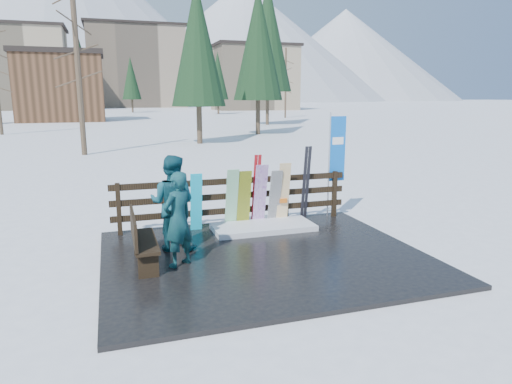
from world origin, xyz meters
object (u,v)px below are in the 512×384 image
object	(u,v)px
rental_flag	(335,153)
snowboard_1	(232,198)
bench	(140,238)
snowboard_5	(283,193)
person_back	(172,203)
snowboard_0	(196,202)
person_front	(178,219)
snowboard_3	(260,195)
snowboard_4	(275,197)
snowboard_2	(244,199)

from	to	relation	value
rental_flag	snowboard_1	bearing A→B (deg)	-174.37
bench	snowboard_5	size ratio (longest dim) A/B	1.01
snowboard_1	person_back	size ratio (longest dim) A/B	0.76
snowboard_1	rental_flag	xyz separation A→B (m)	(2.74, 0.27, 0.91)
snowboard_0	person_front	world-z (taller)	person_front
bench	person_front	size ratio (longest dim) A/B	0.88
snowboard_3	snowboard_4	distance (m)	0.37
snowboard_3	snowboard_5	bearing A→B (deg)	0.00
snowboard_0	snowboard_1	size ratio (longest dim) A/B	0.94
bench	rental_flag	bearing A→B (deg)	23.39
snowboard_4	rental_flag	distance (m)	1.96
snowboard_5	bench	bearing A→B (deg)	-151.64
bench	snowboard_2	xyz separation A→B (m)	(2.46, 1.85, 0.15)
snowboard_4	person_back	size ratio (longest dim) A/B	0.71
bench	snowboard_5	xyz separation A→B (m)	(3.43, 1.85, 0.22)
bench	snowboard_5	distance (m)	3.90
snowboard_2	person_front	world-z (taller)	person_front
snowboard_2	person_front	xyz separation A→B (m)	(-1.80, -2.03, 0.19)
snowboard_1	snowboard_2	bearing A→B (deg)	-0.00
snowboard_2	rental_flag	xyz separation A→B (m)	(2.45, 0.27, 0.94)
snowboard_2	snowboard_3	size ratio (longest dim) A/B	0.91
snowboard_3	snowboard_1	bearing A→B (deg)	180.00
snowboard_0	snowboard_2	xyz separation A→B (m)	(1.11, -0.00, 0.00)
snowboard_0	snowboard_4	xyz separation A→B (m)	(1.87, -0.00, -0.01)
snowboard_1	snowboard_4	distance (m)	1.05
snowboard_0	snowboard_2	size ratio (longest dim) A/B	0.99
person_front	person_back	world-z (taller)	person_back
snowboard_2	rental_flag	world-z (taller)	rental_flag
snowboard_3	snowboard_4	size ratio (longest dim) A/B	1.11
person_back	snowboard_0	bearing A→B (deg)	-94.18
snowboard_2	person_front	distance (m)	2.72
bench	snowboard_1	world-z (taller)	snowboard_1
snowboard_0	person_back	distance (m)	1.32
snowboard_4	bench	bearing A→B (deg)	-150.06
snowboard_0	person_back	world-z (taller)	person_back
snowboard_2	snowboard_4	distance (m)	0.76
snowboard_5	snowboard_0	bearing A→B (deg)	180.00
snowboard_4	person_front	world-z (taller)	person_front
snowboard_4	person_front	xyz separation A→B (m)	(-2.56, -2.03, 0.20)
snowboard_3	rental_flag	world-z (taller)	rental_flag
snowboard_2	person_back	bearing A→B (deg)	-148.23
snowboard_0	snowboard_3	xyz separation A→B (m)	(1.50, 0.00, 0.07)
person_front	person_back	bearing A→B (deg)	-126.92
snowboard_0	snowboard_4	bearing A→B (deg)	-0.00
bench	snowboard_2	distance (m)	3.08
snowboard_2	person_back	xyz separation A→B (m)	(-1.78, -1.10, 0.27)
snowboard_4	person_front	distance (m)	3.28
snowboard_2	snowboard_5	distance (m)	0.97
person_front	snowboard_4	bearing A→B (deg)	-176.75
person_front	person_back	size ratio (longest dim) A/B	0.91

